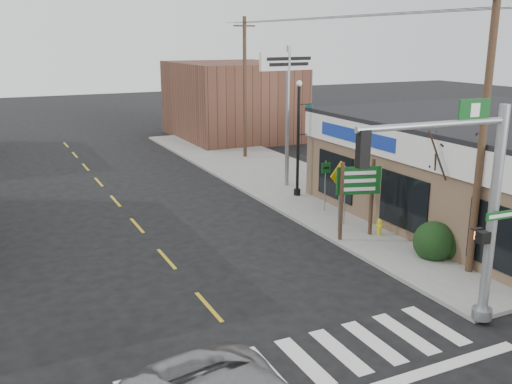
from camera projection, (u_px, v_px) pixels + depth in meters
name	position (u px, v px, depth m)	size (l,w,h in m)	color
ground	(274.00, 381.00, 12.59)	(140.00, 140.00, 0.00)	black
sidewalk_right	(315.00, 193.00, 27.65)	(6.00, 38.00, 0.13)	gray
center_line	(166.00, 259.00, 19.54)	(0.12, 56.00, 0.01)	gold
crosswalk	(266.00, 372.00, 12.93)	(11.00, 2.20, 0.01)	silver
bldg_distant_right	(232.00, 100.00, 42.97)	(8.00, 10.00, 5.60)	brown
traffic_signal_pole	(475.00, 195.00, 13.93)	(4.60, 0.37, 5.82)	#94989B
guide_sign	(358.00, 189.00, 20.81)	(1.66, 0.14, 2.91)	#483321
fire_hydrant	(379.00, 226.00, 21.50)	(0.20, 0.20, 0.63)	yellow
ped_crossing_sign	(340.00, 184.00, 21.50)	(1.07, 0.08, 2.76)	gray
lamp_post	(299.00, 130.00, 26.23)	(0.70, 0.55, 5.35)	black
dance_center_sign	(288.00, 82.00, 27.54)	(3.23, 0.20, 6.86)	gray
bare_tree	(453.00, 141.00, 18.91)	(2.47, 2.47, 4.94)	black
shrub_front	(434.00, 242.00, 19.28)	(1.40, 1.40, 1.05)	black
shrub_back	(399.00, 205.00, 24.05)	(0.98, 0.98, 0.73)	black
utility_pole_near	(483.00, 130.00, 17.01)	(1.54, 0.23, 8.87)	#4D3D20
utility_pole_far	(245.00, 87.00, 34.71)	(1.47, 0.22, 8.45)	#40311E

